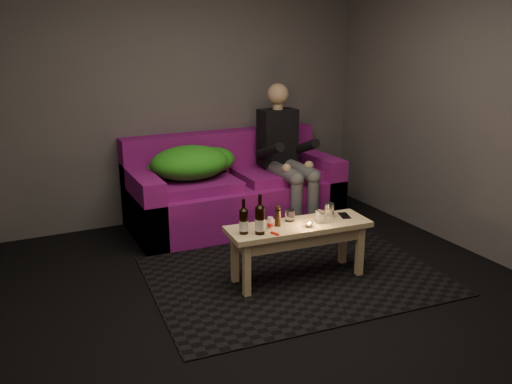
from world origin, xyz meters
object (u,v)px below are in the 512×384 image
at_px(beer_bottle_b, 260,220).
at_px(sofa, 233,192).
at_px(person, 285,152).
at_px(beer_bottle_a, 244,221).
at_px(steel_cup, 329,210).
at_px(coffee_table, 299,234).

bearing_deg(beer_bottle_b, sofa, 73.87).
distance_m(person, beer_bottle_a, 1.70).
distance_m(person, steel_cup, 1.31).
height_order(beer_bottle_a, beer_bottle_b, beer_bottle_b).
height_order(sofa, beer_bottle_a, sofa).
bearing_deg(beer_bottle_b, steel_cup, 8.47).
bearing_deg(beer_bottle_a, sofa, 69.54).
bearing_deg(steel_cup, sofa, 99.32).
bearing_deg(person, beer_bottle_b, -125.27).
distance_m(coffee_table, steel_cup, 0.34).
xyz_separation_m(person, beer_bottle_b, (-0.97, -1.37, -0.15)).
distance_m(sofa, steel_cup, 1.47).
distance_m(person, beer_bottle_b, 1.68).
bearing_deg(person, beer_bottle_a, -129.37).
relative_size(beer_bottle_b, steel_cup, 2.68).
height_order(sofa, beer_bottle_b, sofa).
distance_m(person, coffee_table, 1.48).
relative_size(person, coffee_table, 1.21).
bearing_deg(person, sofa, 161.55).
relative_size(beer_bottle_a, beer_bottle_b, 0.88).
xyz_separation_m(person, beer_bottle_a, (-1.07, -1.31, -0.16)).
xyz_separation_m(person, coffee_table, (-0.59, -1.31, -0.35)).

